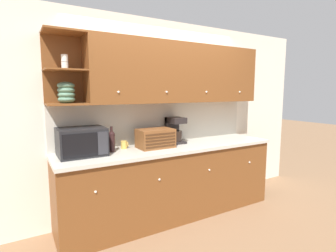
% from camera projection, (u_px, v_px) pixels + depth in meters
% --- Properties ---
extents(ground_plane, '(24.00, 24.00, 0.00)m').
position_uv_depth(ground_plane, '(160.00, 205.00, 3.81)').
color(ground_plane, '#896647').
extents(wall_back, '(5.31, 0.06, 2.60)m').
position_uv_depth(wall_back, '(159.00, 116.00, 3.67)').
color(wall_back, silver).
rests_on(wall_back, ground_plane).
extents(counter_unit, '(2.93, 0.68, 0.94)m').
position_uv_depth(counter_unit, '(172.00, 181.00, 3.47)').
color(counter_unit, brown).
rests_on(counter_unit, ground_plane).
extents(backsplash_panel, '(2.91, 0.01, 0.56)m').
position_uv_depth(backsplash_panel, '(160.00, 122.00, 3.65)').
color(backsplash_panel, beige).
rests_on(backsplash_panel, counter_unit).
extents(upper_cabinets, '(2.91, 0.38, 0.77)m').
position_uv_depth(upper_cabinets, '(177.00, 74.00, 3.49)').
color(upper_cabinets, brown).
rests_on(upper_cabinets, backsplash_panel).
extents(microwave, '(0.50, 0.41, 0.31)m').
position_uv_depth(microwave, '(82.00, 142.00, 2.90)').
color(microwave, black).
rests_on(microwave, counter_unit).
extents(wine_bottle, '(0.07, 0.07, 0.30)m').
position_uv_depth(wine_bottle, '(112.00, 140.00, 3.06)').
color(wine_bottle, black).
rests_on(wine_bottle, counter_unit).
extents(mug, '(0.09, 0.08, 0.10)m').
position_uv_depth(mug, '(124.00, 145.00, 3.25)').
color(mug, gold).
rests_on(mug, counter_unit).
extents(bread_box, '(0.44, 0.30, 0.24)m').
position_uv_depth(bread_box, '(155.00, 138.00, 3.30)').
color(bread_box, brown).
rests_on(bread_box, counter_unit).
extents(coffee_maker, '(0.20, 0.26, 0.35)m').
position_uv_depth(coffee_maker, '(175.00, 130.00, 3.62)').
color(coffee_maker, black).
rests_on(coffee_maker, counter_unit).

